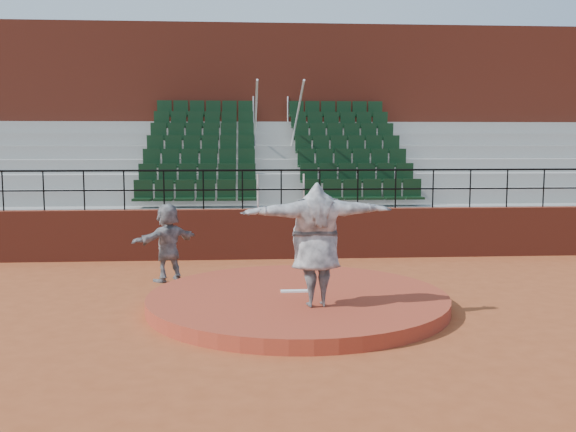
{
  "coord_description": "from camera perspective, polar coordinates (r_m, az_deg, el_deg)",
  "views": [
    {
      "loc": [
        -0.99,
        -11.49,
        3.03
      ],
      "look_at": [
        0.0,
        2.5,
        1.4
      ],
      "focal_mm": 40.0,
      "sensor_mm": 36.0,
      "label": 1
    }
  ],
  "objects": [
    {
      "name": "ground",
      "position": [
        11.92,
        0.85,
        -8.09
      ],
      "size": [
        90.0,
        90.0,
        0.0
      ],
      "primitive_type": "plane",
      "color": "#9E4823",
      "rests_on": "ground"
    },
    {
      "name": "pitchers_mound",
      "position": [
        11.89,
        0.85,
        -7.51
      ],
      "size": [
        5.5,
        5.5,
        0.25
      ],
      "primitive_type": "cylinder",
      "color": "#A33A24",
      "rests_on": "ground"
    },
    {
      "name": "pitching_rubber",
      "position": [
        12.01,
        0.79,
        -6.68
      ],
      "size": [
        0.6,
        0.15,
        0.03
      ],
      "primitive_type": "cube",
      "color": "white",
      "rests_on": "pitchers_mound"
    },
    {
      "name": "boundary_wall",
      "position": [
        16.69,
        -0.6,
        -1.57
      ],
      "size": [
        24.0,
        0.3,
        1.3
      ],
      "primitive_type": "cube",
      "color": "maroon",
      "rests_on": "ground"
    },
    {
      "name": "wall_railing",
      "position": [
        16.55,
        -0.61,
        3.16
      ],
      "size": [
        24.04,
        0.05,
        1.03
      ],
      "color": "black",
      "rests_on": "boundary_wall"
    },
    {
      "name": "seating_deck",
      "position": [
        20.22,
        -1.23,
        2.12
      ],
      "size": [
        24.0,
        5.97,
        4.63
      ],
      "color": "gray",
      "rests_on": "ground"
    },
    {
      "name": "press_box_facade",
      "position": [
        24.12,
        -1.7,
        7.85
      ],
      "size": [
        24.0,
        3.0,
        7.1
      ],
      "primitive_type": "cube",
      "color": "maroon",
      "rests_on": "ground"
    },
    {
      "name": "pitcher",
      "position": [
        10.84,
        2.49,
        -2.55
      ],
      "size": [
        2.65,
        1.01,
        2.1
      ],
      "primitive_type": "imported",
      "rotation": [
        0.0,
        0.0,
        3.26
      ],
      "color": "black",
      "rests_on": "pitchers_mound"
    },
    {
      "name": "fielder",
      "position": [
        14.21,
        -10.64,
        -2.3
      ],
      "size": [
        1.54,
        1.39,
        1.71
      ],
      "primitive_type": "imported",
      "rotation": [
        0.0,
        0.0,
        3.83
      ],
      "color": "black",
      "rests_on": "ground"
    }
  ]
}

